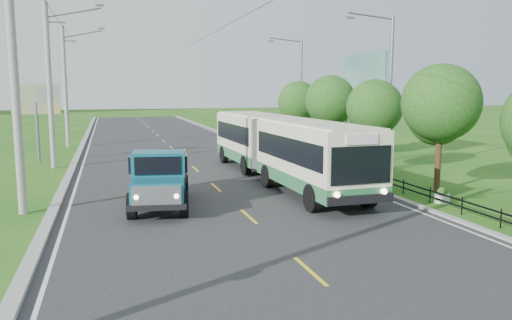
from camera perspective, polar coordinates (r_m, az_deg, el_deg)
name	(u,v)px	position (r m, az deg, el deg)	size (l,w,h in m)	color
ground	(310,272)	(13.64, 6.17, -12.56)	(240.00, 240.00, 0.00)	#1E5815
road	(190,164)	(32.50, -7.53, -0.51)	(14.00, 120.00, 0.02)	#28282B
curb_left	(72,168)	(32.19, -20.29, -0.91)	(0.40, 120.00, 0.15)	#9E9E99
curb_right	(294,160)	(34.33, 4.34, 0.05)	(0.30, 120.00, 0.10)	#9E9E99
edge_line_left	(82,169)	(32.16, -19.31, -0.96)	(0.12, 120.00, 0.00)	silver
edge_line_right	(287,160)	(34.16, 3.55, -0.03)	(0.12, 120.00, 0.00)	silver
centre_dash	(310,271)	(13.63, 6.17, -12.47)	(0.12, 2.20, 0.00)	yellow
railing_right	(345,168)	(29.20, 10.10, -0.95)	(0.04, 40.00, 0.60)	black
pole_near	(16,82)	(21.02, -25.77, 8.07)	(3.51, 0.32, 10.00)	gray
pole_mid	(50,85)	(32.93, -22.47, 7.94)	(3.51, 0.32, 10.00)	gray
pole_far	(66,86)	(44.89, -20.92, 7.88)	(3.51, 0.32, 10.00)	gray
tree_third	(440,107)	(24.84, 20.27, 5.68)	(3.60, 3.62, 6.00)	#382314
tree_fourth	(374,111)	(29.88, 13.33, 5.49)	(3.24, 3.31, 5.40)	#382314
tree_fifth	(330,104)	(35.20, 8.47, 6.40)	(3.48, 3.52, 5.80)	#382314
tree_back	(298,104)	(40.72, 4.88, 6.38)	(3.30, 3.36, 5.50)	#382314
streetlight_mid	(388,88)	(30.13, 14.85, 7.97)	(3.02, 0.20, 9.07)	slate
streetlight_far	(299,89)	(42.73, 4.97, 8.13)	(3.02, 0.20, 9.07)	slate
planter_near	(442,196)	(22.81, 20.50, -3.88)	(0.64, 0.64, 0.67)	silver
planter_mid	(354,168)	(29.47, 11.14, -0.93)	(0.64, 0.64, 0.67)	silver
planter_far	(303,152)	(36.67, 5.35, 0.92)	(0.64, 0.64, 0.67)	silver
billboard_left	(36,104)	(36.06, -23.85, 5.87)	(3.00, 0.20, 5.20)	slate
billboard_right	(363,82)	(36.17, 12.16, 8.71)	(0.24, 6.00, 7.30)	slate
bus	(280,144)	(26.33, 2.76, 1.86)	(3.19, 17.03, 3.27)	#2B6D40
dump_truck	(160,174)	(20.87, -10.88, -1.60)	(2.97, 5.94, 2.39)	#125B70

